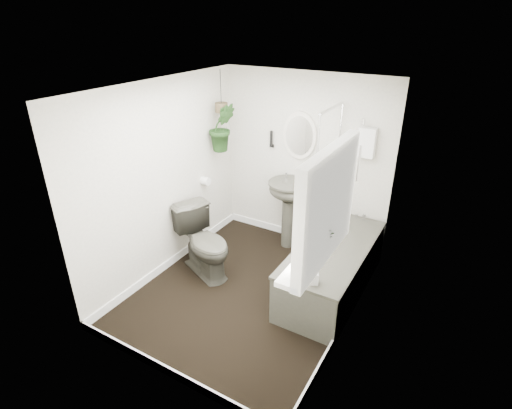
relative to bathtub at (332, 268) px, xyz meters
The scene contains 22 objects.
floor 0.99m from the bathtub, 147.99° to the right, with size 2.30×2.80×0.02m, color black.
ceiling 2.23m from the bathtub, 147.99° to the right, with size 2.30×2.80×0.02m, color white.
wall_back 1.49m from the bathtub, 131.32° to the left, with size 2.30×0.02×2.30m, color beige.
wall_front 2.24m from the bathtub, 112.73° to the right, with size 2.30×0.02×2.30m, color beige.
wall_left 2.20m from the bathtub, 165.69° to the right, with size 0.02×2.80×2.30m, color beige.
wall_right 1.06m from the bathtub, 54.25° to the right, with size 0.02×2.80×2.30m, color beige.
skirting 0.97m from the bathtub, 147.99° to the right, with size 2.30×2.80×0.10m, color white.
bathtub is the anchor object (origin of this frame).
bath_screen 1.15m from the bathtub, 123.96° to the left, with size 0.04×0.72×1.40m, color silver, non-canonical shape.
shower_box 1.51m from the bathtub, 90.00° to the left, with size 0.20×0.10×0.35m, color white.
oval_mirror 1.73m from the bathtub, 135.00° to the left, with size 0.46×0.03×0.62m, color beige.
wall_sconce 1.89m from the bathtub, 145.89° to the left, with size 0.04×0.04×0.22m, color black.
toilet_roll_holder 2.01m from the bathtub, behind, with size 0.11×0.11×0.11m, color white.
window_recess 1.84m from the bathtub, 76.41° to the right, with size 0.08×1.00×0.90m, color white.
window_sill 1.54m from the bathtub, 79.61° to the right, with size 0.18×1.00×0.04m, color white.
window_blinds 1.83m from the bathtub, 78.46° to the right, with size 0.01×0.86×0.76m, color white.
toilet 1.53m from the bathtub, 163.58° to the right, with size 0.46×0.82×0.83m, color #39382F.
pedestal_sink 1.09m from the bathtub, 143.89° to the left, with size 0.56×0.48×0.95m, color #39382F, non-canonical shape.
sill_plant 1.60m from the bathtub, 77.83° to the right, with size 0.21×0.18×0.23m, color black.
hanging_plant 2.24m from the bathtub, 165.74° to the left, with size 0.34×0.28×0.63m, color black.
soap_bottle 0.83m from the bathtub, 85.19° to the right, with size 0.08×0.08×0.18m, color black.
hanging_pot 2.39m from the bathtub, 165.74° to the left, with size 0.16×0.16×0.12m, color #4B3E28.
Camera 1 is at (1.95, -3.19, 2.92)m, focal length 28.00 mm.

